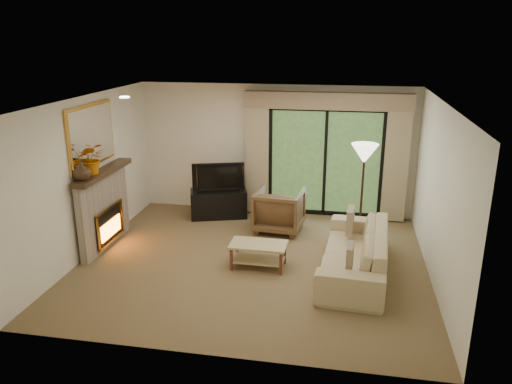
% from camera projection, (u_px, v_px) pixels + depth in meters
% --- Properties ---
extents(floor, '(5.50, 5.50, 0.00)m').
position_uv_depth(floor, '(253.00, 262.00, 8.09)').
color(floor, brown).
rests_on(floor, ground).
extents(ceiling, '(5.50, 5.50, 0.00)m').
position_uv_depth(ceiling, '(252.00, 101.00, 7.30)').
color(ceiling, silver).
rests_on(ceiling, ground).
extents(wall_back, '(5.00, 0.00, 5.00)m').
position_uv_depth(wall_back, '(276.00, 150.00, 10.03)').
color(wall_back, white).
rests_on(wall_back, ground).
extents(wall_front, '(5.00, 0.00, 5.00)m').
position_uv_depth(wall_front, '(209.00, 252.00, 5.35)').
color(wall_front, white).
rests_on(wall_front, ground).
extents(wall_left, '(0.00, 5.00, 5.00)m').
position_uv_depth(wall_left, '(88.00, 177.00, 8.16)').
color(wall_left, white).
rests_on(wall_left, ground).
extents(wall_right, '(0.00, 5.00, 5.00)m').
position_uv_depth(wall_right, '(439.00, 196.00, 7.22)').
color(wall_right, white).
rests_on(wall_right, ground).
extents(fireplace, '(0.24, 1.70, 1.37)m').
position_uv_depth(fireplace, '(104.00, 208.00, 8.52)').
color(fireplace, gray).
rests_on(fireplace, floor).
extents(mirror, '(0.07, 1.45, 1.02)m').
position_uv_depth(mirror, '(92.00, 135.00, 8.15)').
color(mirror, gold).
rests_on(mirror, wall_left).
extents(sliding_door, '(2.26, 0.10, 2.16)m').
position_uv_depth(sliding_door, '(325.00, 162.00, 9.88)').
color(sliding_door, black).
rests_on(sliding_door, floor).
extents(curtain_left, '(0.45, 0.18, 2.35)m').
position_uv_depth(curtain_left, '(257.00, 156.00, 9.97)').
color(curtain_left, tan).
rests_on(curtain_left, floor).
extents(curtain_right, '(0.45, 0.18, 2.35)m').
position_uv_depth(curtain_right, '(396.00, 162.00, 9.51)').
color(curtain_right, tan).
rests_on(curtain_right, floor).
extents(cornice, '(3.20, 0.24, 0.32)m').
position_uv_depth(cornice, '(328.00, 101.00, 9.42)').
color(cornice, '#997E62').
rests_on(cornice, wall_back).
extents(media_console, '(1.20, 0.81, 0.55)m').
position_uv_depth(media_console, '(219.00, 203.00, 10.01)').
color(media_console, black).
rests_on(media_console, floor).
extents(tv, '(1.01, 0.43, 0.59)m').
position_uv_depth(tv, '(218.00, 176.00, 9.84)').
color(tv, black).
rests_on(tv, media_console).
extents(armchair, '(0.93, 0.95, 0.80)m').
position_uv_depth(armchair, '(279.00, 210.00, 9.28)').
color(armchair, brown).
rests_on(armchair, floor).
extents(sofa, '(1.10, 2.47, 0.70)m').
position_uv_depth(sofa, '(355.00, 251.00, 7.64)').
color(sofa, tan).
rests_on(sofa, floor).
extents(pillow_near, '(0.11, 0.34, 0.34)m').
position_uv_depth(pillow_near, '(350.00, 256.00, 6.94)').
color(pillow_near, '#513627').
rests_on(pillow_near, sofa).
extents(pillow_far, '(0.14, 0.42, 0.41)m').
position_uv_depth(pillow_far, '(350.00, 220.00, 8.24)').
color(pillow_far, '#513627').
rests_on(pillow_far, sofa).
extents(coffee_table, '(0.90, 0.50, 0.40)m').
position_uv_depth(coffee_table, '(258.00, 255.00, 7.87)').
color(coffee_table, tan).
rests_on(coffee_table, floor).
extents(floor_lamp, '(0.58, 0.58, 1.74)m').
position_uv_depth(floor_lamp, '(362.00, 193.00, 8.74)').
color(floor_lamp, white).
rests_on(floor_lamp, floor).
extents(vase, '(0.30, 0.30, 0.30)m').
position_uv_depth(vase, '(82.00, 171.00, 7.69)').
color(vase, '#3A2819').
rests_on(vase, fireplace).
extents(branches, '(0.58, 0.54, 0.53)m').
position_uv_depth(branches, '(91.00, 158.00, 7.97)').
color(branches, '#BC640A').
rests_on(branches, fireplace).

